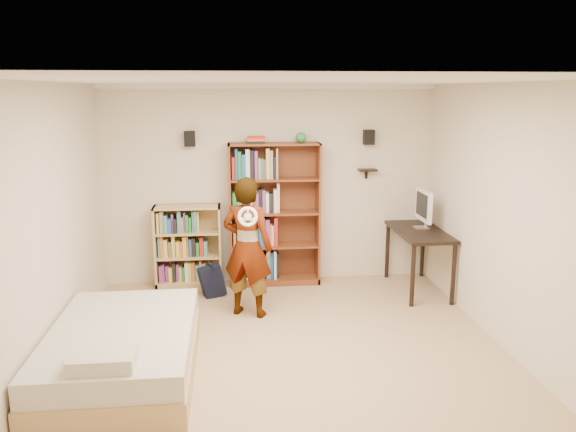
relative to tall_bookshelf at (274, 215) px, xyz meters
name	(u,v)px	position (x,y,z in m)	size (l,w,h in m)	color
ground	(289,360)	(-0.05, -2.32, -0.97)	(4.50, 5.00, 0.01)	tan
room_shell	(289,185)	(-0.05, -2.32, 0.79)	(4.52, 5.02, 2.71)	beige
crown_molding	(289,84)	(-0.05, -2.32, 1.70)	(4.50, 5.00, 0.06)	white
speaker_left	(190,139)	(-1.10, 0.08, 1.03)	(0.14, 0.12, 0.20)	black
speaker_right	(369,137)	(1.30, 0.08, 1.03)	(0.14, 0.12, 0.20)	black
wall_shelf	(368,170)	(1.30, 0.09, 0.58)	(0.25, 0.16, 0.03)	black
tall_bookshelf	(274,215)	(0.00, 0.00, 0.00)	(1.23, 0.36, 1.94)	brown
low_bookshelf	(188,246)	(-1.17, 0.01, -0.41)	(0.89, 0.33, 1.11)	tan
computer_desk	(418,260)	(1.87, -0.50, -0.56)	(0.61, 1.21, 0.83)	black
imac	(422,209)	(1.93, -0.39, 0.11)	(0.10, 0.51, 0.51)	white
daybed	(122,345)	(-1.63, -2.44, -0.67)	(1.32, 2.02, 0.60)	silver
person	(247,247)	(-0.41, -1.10, -0.14)	(0.61, 0.40, 1.66)	black
wii_wheel	(248,217)	(-0.41, -1.41, 0.30)	(0.22, 0.22, 0.04)	white
navy_bag	(212,281)	(-0.85, -0.45, -0.76)	(0.32, 0.21, 0.43)	black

